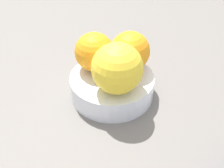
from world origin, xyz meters
TOP-DOWN VIEW (x-y plane):
  - ground_plane at (0.00, 0.00)cm, footprint 110.00×110.00cm
  - fruit_bowl at (0.00, 0.00)cm, footprint 13.01×13.01cm
  - orange_in_bowl_0 at (-3.39, 1.43)cm, footprint 6.18×6.18cm
  - orange_in_bowl_1 at (2.22, 1.86)cm, footprint 7.36×7.36cm
  - orange_in_bowl_2 at (-0.92, -3.44)cm, footprint 6.08×6.08cm

SIDE VIEW (x-z plane):
  - ground_plane at x=0.00cm, z-range -2.00..0.00cm
  - fruit_bowl at x=0.00cm, z-range -0.09..3.41cm
  - orange_in_bowl_2 at x=-0.92cm, z-range 3.50..9.58cm
  - orange_in_bowl_0 at x=-3.39cm, z-range 3.50..9.68cm
  - orange_in_bowl_1 at x=2.22cm, z-range 3.50..10.86cm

